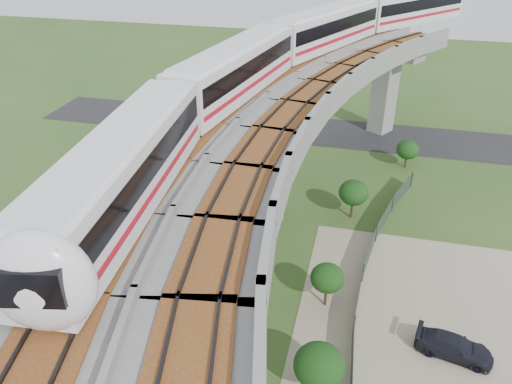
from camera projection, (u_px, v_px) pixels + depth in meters
ground at (216, 311)px, 31.27m from camera, size 160.00×160.00×0.00m
dirt_lot at (454, 379)px, 26.71m from camera, size 18.00×26.00×0.04m
asphalt_road at (297, 129)px, 56.50m from camera, size 60.00×8.00×0.03m
viaduct at (280, 193)px, 25.96m from camera, size 19.58×73.98×11.40m
metro_train at (307, 51)px, 38.35m from camera, size 20.81×58.91×3.64m
fence at (376, 329)px, 28.90m from camera, size 3.87×38.73×1.50m
tree_0 at (408, 150)px, 47.40m from camera, size 2.13×2.13×2.78m
tree_1 at (354, 193)px, 39.50m from camera, size 2.36×2.36×3.30m
tree_2 at (327, 278)px, 30.61m from camera, size 2.11×2.11×3.10m
tree_3 at (319, 366)px, 24.93m from camera, size 2.62×2.62×3.20m
car_dark at (454, 347)px, 27.86m from camera, size 4.48×2.52×1.22m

